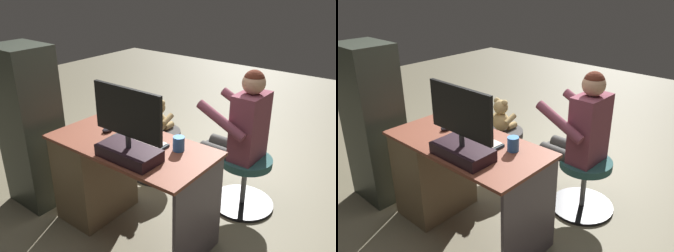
% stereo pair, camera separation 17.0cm
% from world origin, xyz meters
% --- Properties ---
extents(ground_plane, '(10.00, 10.00, 0.00)m').
position_xyz_m(ground_plane, '(0.00, 0.00, 0.00)').
color(ground_plane, '#726A52').
extents(desk, '(1.22, 0.60, 0.75)m').
position_xyz_m(desk, '(0.32, 0.41, 0.40)').
color(desk, brown).
rests_on(desk, ground_plane).
extents(monitor, '(0.54, 0.22, 0.48)m').
position_xyz_m(monitor, '(-0.15, 0.57, 0.90)').
color(monitor, black).
rests_on(monitor, desk).
extents(keyboard, '(0.42, 0.14, 0.02)m').
position_xyz_m(keyboard, '(-0.04, 0.36, 0.76)').
color(keyboard, black).
rests_on(keyboard, desk).
extents(computer_mouse, '(0.06, 0.10, 0.04)m').
position_xyz_m(computer_mouse, '(0.27, 0.37, 0.77)').
color(computer_mouse, '#2F2A32').
rests_on(computer_mouse, desk).
extents(cup, '(0.08, 0.08, 0.10)m').
position_xyz_m(cup, '(-0.33, 0.29, 0.80)').
color(cup, '#3372BF').
rests_on(cup, desk).
extents(tv_remote, '(0.06, 0.15, 0.02)m').
position_xyz_m(tv_remote, '(0.14, 0.47, 0.76)').
color(tv_remote, black).
rests_on(tv_remote, desk).
extents(notebook_binder, '(0.23, 0.31, 0.02)m').
position_xyz_m(notebook_binder, '(-0.12, 0.43, 0.76)').
color(notebook_binder, beige).
rests_on(notebook_binder, desk).
extents(office_chair_teddy, '(0.57, 0.57, 0.46)m').
position_xyz_m(office_chair_teddy, '(0.39, -0.38, 0.25)').
color(office_chair_teddy, black).
rests_on(office_chair_teddy, ground_plane).
extents(teddy_bear, '(0.23, 0.23, 0.32)m').
position_xyz_m(teddy_bear, '(0.39, -0.39, 0.60)').
color(teddy_bear, tan).
rests_on(teddy_bear, office_chair_teddy).
extents(visitor_chair, '(0.53, 0.53, 0.46)m').
position_xyz_m(visitor_chair, '(-0.52, -0.41, 0.26)').
color(visitor_chair, black).
rests_on(visitor_chair, ground_plane).
extents(person, '(0.54, 0.48, 1.19)m').
position_xyz_m(person, '(-0.43, -0.40, 0.69)').
color(person, '#813E4E').
rests_on(person, ground_plane).
extents(equipment_rack, '(0.44, 0.36, 1.36)m').
position_xyz_m(equipment_rack, '(0.94, 0.60, 0.68)').
color(equipment_rack, '#2E342B').
rests_on(equipment_rack, ground_plane).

